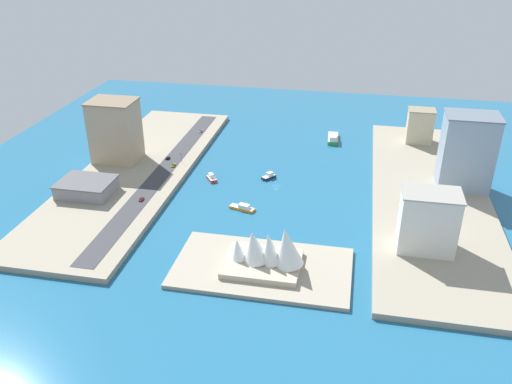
{
  "coord_description": "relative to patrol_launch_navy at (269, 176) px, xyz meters",
  "views": [
    {
      "loc": [
        -47.4,
        305.38,
        154.1
      ],
      "look_at": [
        9.27,
        20.56,
        4.83
      ],
      "focal_mm": 37.18,
      "sensor_mm": 36.0,
      "label": 1
    }
  ],
  "objects": [
    {
      "name": "ground_plane",
      "position": [
        -6.61,
        9.97,
        -1.49
      ],
      "size": [
        440.0,
        440.0,
        0.0
      ],
      "primitive_type": "plane",
      "color": "#23668E"
    },
    {
      "name": "quay_west",
      "position": [
        -103.3,
        9.97,
        0.17
      ],
      "size": [
        70.0,
        240.0,
        3.31
      ],
      "primitive_type": "cube",
      "color": "#9E937F",
      "rests_on": "ground_plane"
    },
    {
      "name": "quay_east",
      "position": [
        90.08,
        9.97,
        0.17
      ],
      "size": [
        70.0,
        240.0,
        3.31
      ],
      "primitive_type": "cube",
      "color": "#9E937F",
      "rests_on": "ground_plane"
    },
    {
      "name": "peninsula_point",
      "position": [
        -14.95,
        103.08,
        -0.49
      ],
      "size": [
        87.33,
        49.03,
        2.0
      ],
      "primitive_type": "cube",
      "color": "#A89E89",
      "rests_on": "ground_plane"
    },
    {
      "name": "road_strip",
      "position": [
        70.67,
        9.97,
        1.9
      ],
      "size": [
        12.81,
        228.0,
        0.15
      ],
      "primitive_type": "cube",
      "color": "#38383D",
      "rests_on": "quay_east"
    },
    {
      "name": "patrol_launch_navy",
      "position": [
        0.0,
        0.0,
        0.0
      ],
      "size": [
        9.33,
        10.58,
        4.11
      ],
      "color": "#1E284C",
      "rests_on": "ground_plane"
    },
    {
      "name": "water_taxi_orange",
      "position": [
        7.95,
        45.37,
        -0.16
      ],
      "size": [
        16.97,
        8.6,
        3.68
      ],
      "color": "orange",
      "rests_on": "ground_plane"
    },
    {
      "name": "ferry_green_doubledeck",
      "position": [
        -37.57,
        -77.11,
        0.87
      ],
      "size": [
        9.31,
        25.53,
        6.18
      ],
      "color": "#2D8C4C",
      "rests_on": "ground_plane"
    },
    {
      "name": "tugboat_red",
      "position": [
        36.77,
        10.18,
        0.05
      ],
      "size": [
        9.13,
        11.01,
        4.36
      ],
      "color": "red",
      "rests_on": "ground_plane"
    },
    {
      "name": "hotel_broad_white",
      "position": [
        -94.02,
        72.78,
        17.93
      ],
      "size": [
        29.14,
        20.17,
        32.15
      ],
      "color": "silver",
      "rests_on": "quay_west"
    },
    {
      "name": "apartment_midrise_tan",
      "position": [
        108.43,
        -3.14,
        23.37
      ],
      "size": [
        31.37,
        25.29,
        43.04
      ],
      "color": "tan",
      "rests_on": "quay_east"
    },
    {
      "name": "tower_tall_glass",
      "position": [
        -122.89,
        -6.43,
        25.51
      ],
      "size": [
        32.14,
        23.9,
        47.32
      ],
      "color": "#8C9EB2",
      "rests_on": "quay_west"
    },
    {
      "name": "warehouse_low_gray",
      "position": [
        105.24,
        50.15,
        6.29
      ],
      "size": [
        32.93,
        26.31,
        8.87
      ],
      "color": "gray",
      "rests_on": "quay_east"
    },
    {
      "name": "office_block_beige",
      "position": [
        -101.66,
        -79.1,
        14.69
      ],
      "size": [
        19.75,
        14.99,
        25.67
      ],
      "color": "#C6B793",
      "rests_on": "quay_west"
    },
    {
      "name": "taxi_yellow_cab",
      "position": [
        66.72,
        0.7,
        2.73
      ],
      "size": [
        2.02,
        4.97,
        1.52
      ],
      "color": "black",
      "rests_on": "road_strip"
    },
    {
      "name": "pickup_red",
      "position": [
        69.06,
        51.98,
        2.77
      ],
      "size": [
        1.95,
        4.57,
        1.63
      ],
      "color": "black",
      "rests_on": "road_strip"
    },
    {
      "name": "suv_black",
      "position": [
        74.58,
        -10.35,
        2.77
      ],
      "size": [
        2.1,
        4.25,
        1.66
      ],
      "color": "black",
      "rests_on": "road_strip"
    },
    {
      "name": "van_white",
      "position": [
        67.3,
        -66.74,
        2.7
      ],
      "size": [
        1.94,
        5.08,
        1.45
      ],
      "color": "black",
      "rests_on": "road_strip"
    },
    {
      "name": "traffic_light_waterfront",
      "position": [
        63.35,
        -7.2,
        6.16
      ],
      "size": [
        0.36,
        0.36,
        6.5
      ],
      "color": "black",
      "rests_on": "quay_east"
    },
    {
      "name": "opera_landmark",
      "position": [
        -17.65,
        103.08,
        9.33
      ],
      "size": [
        38.96,
        29.62,
        23.51
      ],
      "color": "#BCAD93",
      "rests_on": "peninsula_point"
    },
    {
      "name": "park_tree_cluster",
      "position": [
        -116.42,
        -12.81,
        7.83
      ],
      "size": [
        11.34,
        14.3,
        9.12
      ],
      "color": "brown",
      "rests_on": "quay_west"
    }
  ]
}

